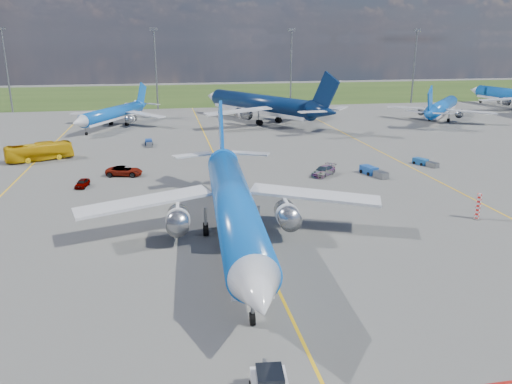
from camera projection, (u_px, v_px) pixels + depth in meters
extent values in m
plane|color=#5C5C5A|center=(267.00, 267.00, 44.76)|extent=(400.00, 400.00, 0.00)
cube|color=#2D4719|center=(186.00, 94.00, 185.76)|extent=(400.00, 80.00, 0.01)
cube|color=yellow|center=(226.00, 179.00, 72.95)|extent=(0.25, 160.00, 0.02)
cube|color=yellow|center=(25.00, 171.00, 77.14)|extent=(0.25, 120.00, 0.02)
cube|color=yellow|center=(388.00, 156.00, 87.57)|extent=(0.25, 120.00, 0.02)
cylinder|color=slate|center=(7.00, 72.00, 136.24)|extent=(0.50, 0.50, 22.00)
cube|color=slate|center=(1.00, 29.00, 132.92)|extent=(2.20, 0.50, 0.80)
cylinder|color=slate|center=(156.00, 70.00, 143.19)|extent=(0.50, 0.50, 22.00)
cube|color=slate|center=(154.00, 29.00, 139.87)|extent=(2.20, 0.50, 0.80)
cylinder|color=slate|center=(291.00, 69.00, 150.14)|extent=(0.50, 0.50, 22.00)
cube|color=slate|center=(292.00, 30.00, 146.82)|extent=(2.20, 0.50, 0.80)
cylinder|color=slate|center=(414.00, 68.00, 157.09)|extent=(0.50, 0.50, 22.00)
cube|color=slate|center=(417.00, 30.00, 153.77)|extent=(2.20, 0.50, 0.80)
cylinder|color=red|center=(478.00, 206.00, 56.35)|extent=(0.50, 0.50, 3.00)
cube|color=black|center=(270.00, 378.00, 27.91)|extent=(1.66, 1.83, 0.84)
cube|color=slate|center=(266.00, 371.00, 29.97)|extent=(0.45, 2.26, 0.19)
imported|color=#E4B00D|center=(39.00, 152.00, 83.73)|extent=(10.87, 6.51, 2.99)
imported|color=#999999|center=(82.00, 183.00, 68.83)|extent=(1.95, 3.57, 1.15)
imported|color=#999999|center=(124.00, 171.00, 74.54)|extent=(5.73, 3.51, 1.48)
imported|color=#999999|center=(324.00, 171.00, 74.70)|extent=(5.03, 5.01, 1.47)
cube|color=#184695|center=(369.00, 170.00, 75.70)|extent=(2.21, 3.09, 1.18)
cube|color=slate|center=(381.00, 175.00, 73.35)|extent=(1.83, 2.41, 0.96)
cube|color=navy|center=(149.00, 142.00, 96.65)|extent=(1.43, 2.44, 1.00)
cube|color=slate|center=(149.00, 145.00, 94.50)|extent=(1.21, 1.88, 0.82)
cube|color=#195398|center=(420.00, 161.00, 81.42)|extent=(2.12, 2.65, 0.99)
cube|color=slate|center=(433.00, 165.00, 79.61)|extent=(1.73, 2.09, 0.81)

